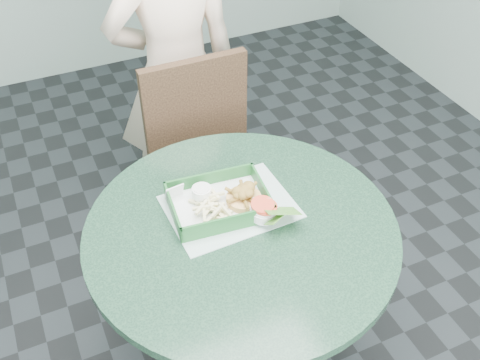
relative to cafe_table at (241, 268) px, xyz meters
name	(u,v)px	position (x,y,z in m)	size (l,w,h in m)	color
cafe_table	(241,268)	(0.00, 0.00, 0.00)	(0.94, 0.94, 0.75)	black
dining_chair	(208,159)	(0.13, 0.61, -0.05)	(0.43, 0.43, 0.93)	#4D3424
diner_person	(176,72)	(0.12, 0.93, 0.19)	(0.56, 0.37, 1.53)	beige
placemat	(230,211)	(0.00, 0.09, 0.17)	(0.38, 0.28, 0.00)	#A3BFB9
food_basket	(219,209)	(-0.03, 0.10, 0.19)	(0.29, 0.21, 0.06)	#206029
crab_sandwich	(243,197)	(0.05, 0.09, 0.22)	(0.11, 0.11, 0.07)	tan
fries_pile	(210,213)	(-0.07, 0.08, 0.21)	(0.11, 0.12, 0.04)	beige
sauce_ramekin	(201,198)	(-0.07, 0.14, 0.22)	(0.06, 0.06, 0.03)	white
garnish_cup	(269,212)	(0.09, 0.00, 0.21)	(0.13, 0.12, 0.05)	silver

